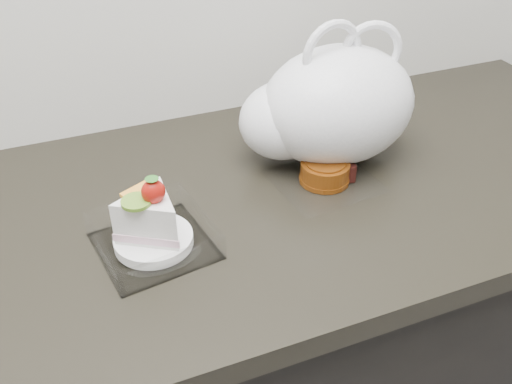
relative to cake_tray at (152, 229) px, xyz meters
name	(u,v)px	position (x,y,z in m)	size (l,w,h in m)	color
cake_tray	(152,229)	(0.00, 0.00, 0.00)	(0.18, 0.18, 0.13)	white
mooncake_wrap	(325,173)	(0.32, 0.06, -0.02)	(0.18, 0.17, 0.04)	white
plastic_bag	(327,107)	(0.35, 0.13, 0.07)	(0.32, 0.23, 0.26)	white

